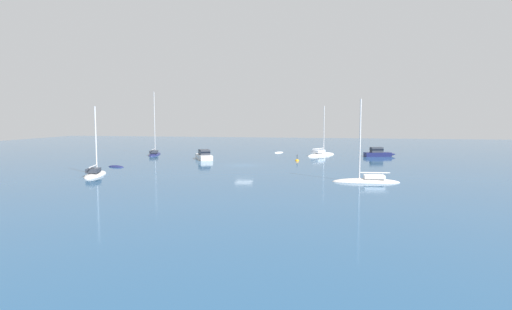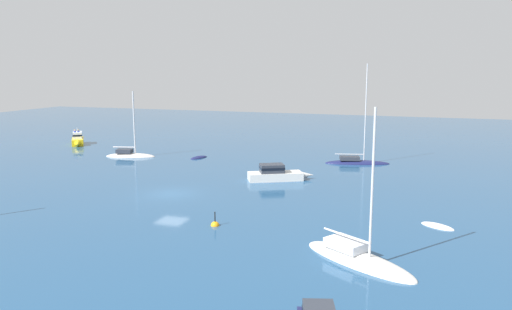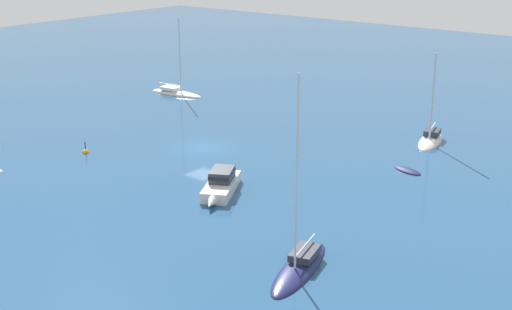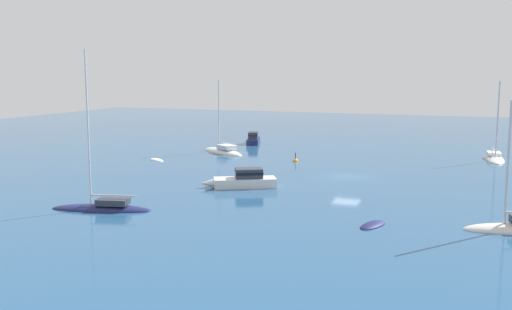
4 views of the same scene
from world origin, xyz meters
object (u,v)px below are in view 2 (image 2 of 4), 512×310
Objects in this scene: powerboat at (78,139)px; ketch at (130,155)px; sailboat at (357,162)px; tender at (438,227)px; channel_buoy at (215,225)px; tender_1 at (199,158)px; sloop at (357,259)px; cabin_cruiser at (276,174)px.

ketch is at bearing 26.81° from powerboat.
powerboat is at bearing 163.19° from sailboat.
channel_buoy reaches higher than tender.
tender_1 is 35.96m from sloop.
channel_buoy is at bearing -60.57° from ketch.
channel_buoy is at bearing 45.57° from tender_1.
sloop reaches higher than channel_buoy.
tender is at bearing -83.22° from sailboat.
tender is 0.28× the size of sloop.
tender_1 is 8.84m from ketch.
cabin_cruiser is at bearing 73.07° from tender_1.
powerboat reaches higher than tender_1.
cabin_cruiser is 0.75× the size of ketch.
powerboat is at bearing 131.11° from cabin_cruiser.
sloop reaches higher than tender_1.
powerboat reaches higher than channel_buoy.
sloop is 1.91× the size of powerboat.
ketch is 30.78m from channel_buoy.
channel_buoy is (-4.89, 14.88, 0.01)m from tender.
tender_1 is at bearing 117.36° from cabin_cruiser.
ketch reaches higher than tender.
sailboat is (21.93, 8.60, 0.15)m from tender.
sloop is at bearing -88.41° from tender.
tender is 15.66m from channel_buoy.
cabin_cruiser is 0.69× the size of sloop.
sloop is (-27.47, -23.21, 0.12)m from tender_1.
sailboat is 9.09× the size of channel_buoy.
powerboat is at bearing 177.15° from sloop.
powerboat reaches higher than cabin_cruiser.
powerboat is 3.78× the size of channel_buoy.
sailboat reaches higher than ketch.
tender_1 is 0.31× the size of sloop.
sailboat is at bearing 32.80° from cabin_cruiser.
powerboat is at bearing -175.42° from tender.
cabin_cruiser is at bearing 31.80° from powerboat.
tender is at bearing 94.00° from sloop.
sloop reaches higher than cabin_cruiser.
sailboat is at bearing -5.00° from ketch.
tender_1 is 0.45× the size of cabin_cruiser.
tender is 54.56m from powerboat.
channel_buoy is (-28.36, -34.36, -0.77)m from powerboat.
channel_buoy is (3.36, 10.40, -0.10)m from sloop.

